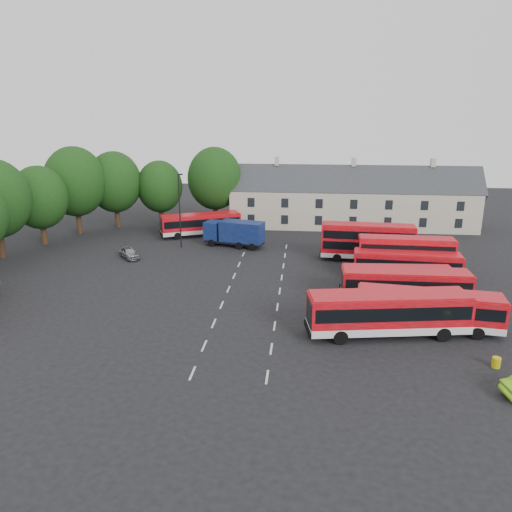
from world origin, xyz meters
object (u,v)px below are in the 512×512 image
object	(u,v)px
box_truck	(235,232)
grit_bin	(496,362)
lamppost	(180,209)
bus_row_a	(388,311)
silver_car	(129,253)
bus_dd_south	(406,253)

from	to	relation	value
box_truck	grit_bin	bearing A→B (deg)	-37.77
lamppost	bus_row_a	bearing A→B (deg)	-46.62
bus_row_a	silver_car	distance (m)	32.41
bus_dd_south	box_truck	size ratio (longest dim) A/B	1.25
bus_dd_south	grit_bin	xyz separation A→B (m)	(2.58, -19.61, -1.93)
box_truck	lamppost	distance (m)	7.42
grit_bin	lamppost	size ratio (longest dim) A/B	0.08
bus_dd_south	bus_row_a	bearing A→B (deg)	-103.17
bus_dd_south	box_truck	bearing A→B (deg)	156.85
bus_row_a	bus_dd_south	distance (m)	15.86
bus_row_a	box_truck	size ratio (longest dim) A/B	1.59
box_truck	silver_car	size ratio (longest dim) A/B	2.13
box_truck	lamppost	world-z (taller)	lamppost
bus_dd_south	silver_car	size ratio (longest dim) A/B	2.66
box_truck	silver_car	world-z (taller)	box_truck
lamppost	grit_bin	bearing A→B (deg)	-43.87
bus_dd_south	box_truck	distance (m)	21.33
bus_row_a	box_truck	world-z (taller)	bus_row_a
box_truck	lamppost	size ratio (longest dim) A/B	0.85
silver_car	bus_row_a	bearing A→B (deg)	-73.23
lamppost	box_truck	bearing A→B (deg)	9.79
bus_row_a	silver_car	xyz separation A→B (m)	(-26.88, 18.05, -1.45)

